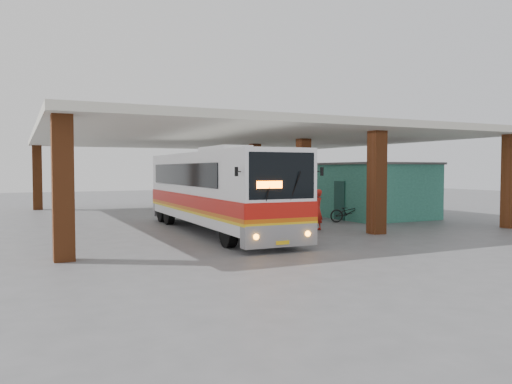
{
  "coord_description": "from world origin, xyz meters",
  "views": [
    {
      "loc": [
        -10.71,
        -19.79,
        2.73
      ],
      "look_at": [
        -1.23,
        0.0,
        1.73
      ],
      "focal_mm": 35.0,
      "sensor_mm": 36.0,
      "label": 1
    }
  ],
  "objects_px": {
    "motorcycle": "(349,212)",
    "red_chair": "(291,208)",
    "coach_bus": "(216,190)",
    "pedestrian": "(317,210)"
  },
  "relations": [
    {
      "from": "motorcycle",
      "to": "red_chair",
      "type": "height_order",
      "value": "motorcycle"
    },
    {
      "from": "coach_bus",
      "to": "pedestrian",
      "type": "bearing_deg",
      "value": -17.86
    },
    {
      "from": "pedestrian",
      "to": "coach_bus",
      "type": "bearing_deg",
      "value": -47.79
    },
    {
      "from": "coach_bus",
      "to": "motorcycle",
      "type": "height_order",
      "value": "coach_bus"
    },
    {
      "from": "motorcycle",
      "to": "pedestrian",
      "type": "xyz_separation_m",
      "value": [
        -3.34,
        -2.2,
        0.4
      ]
    },
    {
      "from": "coach_bus",
      "to": "red_chair",
      "type": "height_order",
      "value": "coach_bus"
    },
    {
      "from": "coach_bus",
      "to": "motorcycle",
      "type": "bearing_deg",
      "value": 6.55
    },
    {
      "from": "pedestrian",
      "to": "red_chair",
      "type": "height_order",
      "value": "pedestrian"
    },
    {
      "from": "coach_bus",
      "to": "red_chair",
      "type": "bearing_deg",
      "value": 43.05
    },
    {
      "from": "motorcycle",
      "to": "pedestrian",
      "type": "relative_size",
      "value": 1.08
    }
  ]
}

